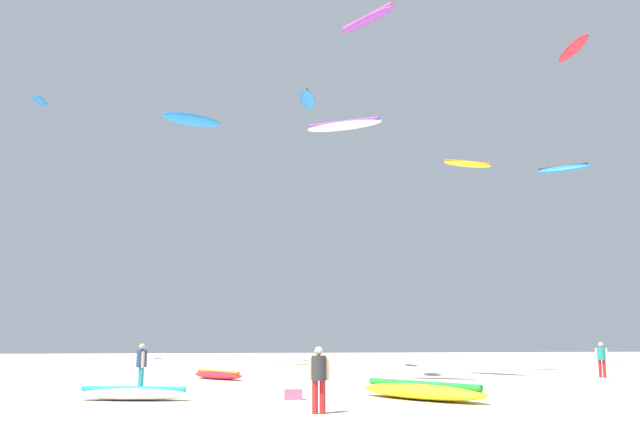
% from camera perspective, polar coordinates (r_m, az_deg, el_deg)
% --- Properties ---
extents(person_foreground, '(0.58, 0.39, 1.74)m').
position_cam_1_polar(person_foreground, '(19.25, -0.10, -12.77)').
color(person_foreground, '#B21E23').
rests_on(person_foreground, ground).
extents(person_midground, '(0.49, 0.37, 1.64)m').
position_cam_1_polar(person_midground, '(36.71, 21.64, -10.63)').
color(person_midground, '#B21E23').
rests_on(person_midground, ground).
extents(person_left, '(0.38, 0.53, 1.69)m').
position_cam_1_polar(person_left, '(27.57, -14.12, -11.55)').
color(person_left, teal).
rests_on(person_left, ground).
extents(kite_grounded_near, '(2.79, 3.17, 0.40)m').
position_cam_1_polar(kite_grounded_near, '(33.41, -8.19, -12.69)').
color(kite_grounded_near, red).
rests_on(kite_grounded_near, ground).
extents(kite_grounded_mid, '(3.98, 4.67, 0.59)m').
position_cam_1_polar(kite_grounded_mid, '(23.40, 8.22, -13.90)').
color(kite_grounded_mid, yellow).
rests_on(kite_grounded_mid, ground).
extents(kite_grounded_far, '(3.73, 1.62, 0.43)m').
position_cam_1_polar(kite_grounded_far, '(23.71, -14.73, -13.80)').
color(kite_grounded_far, white).
rests_on(kite_grounded_far, ground).
extents(cooler_box, '(0.56, 0.36, 0.32)m').
position_cam_1_polar(cooler_box, '(23.29, -2.15, -14.30)').
color(cooler_box, '#E5598C').
rests_on(cooler_box, ground).
extents(kite_aloft_1, '(3.46, 2.50, 0.78)m').
position_cam_1_polar(kite_aloft_1, '(30.81, 1.93, 7.07)').
color(kite_aloft_1, white).
extents(kite_aloft_2, '(3.96, 2.77, 0.77)m').
position_cam_1_polar(kite_aloft_2, '(44.43, -10.28, 7.41)').
color(kite_aloft_2, blue).
extents(kite_aloft_4, '(3.21, 2.84, 0.76)m').
position_cam_1_polar(kite_aloft_4, '(47.77, 18.90, 3.45)').
color(kite_aloft_4, blue).
extents(kite_aloft_5, '(1.45, 3.65, 0.65)m').
position_cam_1_polar(kite_aloft_5, '(40.35, 19.64, 12.33)').
color(kite_aloft_5, red).
extents(kite_aloft_6, '(2.85, 3.68, 0.75)m').
position_cam_1_polar(kite_aloft_6, '(34.32, 3.82, 15.26)').
color(kite_aloft_6, purple).
extents(kite_aloft_7, '(1.34, 3.42, 0.58)m').
position_cam_1_polar(kite_aloft_7, '(43.11, -1.01, 9.07)').
color(kite_aloft_7, blue).
extents(kite_aloft_8, '(3.00, 1.52, 0.40)m').
position_cam_1_polar(kite_aloft_8, '(38.92, 11.77, 3.90)').
color(kite_aloft_8, yellow).
extents(kite_aloft_9, '(0.88, 2.76, 0.31)m').
position_cam_1_polar(kite_aloft_9, '(58.17, -21.54, 8.40)').
color(kite_aloft_9, blue).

